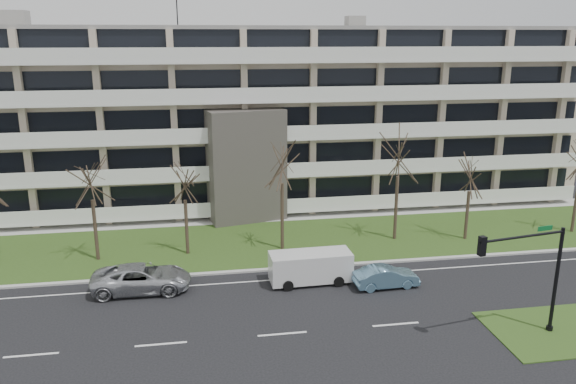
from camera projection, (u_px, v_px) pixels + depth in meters
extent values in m
plane|color=black|center=(282.00, 334.00, 28.33)|extent=(160.00, 160.00, 0.00)
cube|color=#2E4918|center=(255.00, 243.00, 40.67)|extent=(90.00, 10.00, 0.06)
cube|color=#B2B2AD|center=(263.00, 270.00, 35.91)|extent=(90.00, 0.35, 0.12)
cube|color=#B2B2AD|center=(248.00, 219.00, 45.89)|extent=(90.00, 2.00, 0.08)
cube|color=#2E4918|center=(559.00, 330.00, 28.61)|extent=(7.00, 5.00, 0.06)
cube|color=white|center=(266.00, 280.00, 34.50)|extent=(90.00, 0.12, 0.01)
cube|color=#BEAA94|center=(239.00, 116.00, 50.54)|extent=(60.00, 12.00, 15.00)
cube|color=gray|center=(237.00, 28.00, 48.48)|extent=(60.50, 12.50, 0.30)
cube|color=#4C4742|center=(247.00, 166.00, 44.69)|extent=(6.39, 3.69, 9.00)
cube|color=black|center=(247.00, 197.00, 45.18)|extent=(4.92, 1.19, 3.50)
cube|color=gray|center=(14.00, 18.00, 45.45)|extent=(2.00, 2.00, 1.20)
cylinder|color=black|center=(177.00, 5.00, 47.19)|extent=(0.10, 0.10, 3.50)
cube|color=black|center=(246.00, 192.00, 46.27)|extent=(58.00, 0.10, 1.80)
cube|color=white|center=(247.00, 212.00, 46.03)|extent=(58.00, 1.40, 0.22)
cube|color=white|center=(248.00, 207.00, 45.25)|extent=(58.00, 0.08, 1.00)
cube|color=black|center=(245.00, 156.00, 45.46)|extent=(58.00, 0.10, 1.80)
cube|color=white|center=(246.00, 176.00, 45.22)|extent=(58.00, 1.40, 0.22)
cube|color=white|center=(247.00, 171.00, 44.44)|extent=(58.00, 0.08, 1.00)
cube|color=black|center=(245.00, 119.00, 44.65)|extent=(58.00, 0.10, 1.80)
cube|color=white|center=(246.00, 139.00, 44.41)|extent=(58.00, 1.40, 0.22)
cube|color=white|center=(246.00, 133.00, 43.63)|extent=(58.00, 0.08, 1.00)
cube|color=black|center=(244.00, 81.00, 43.85)|extent=(58.00, 0.10, 1.80)
cube|color=white|center=(245.00, 101.00, 43.60)|extent=(58.00, 1.40, 0.22)
cube|color=white|center=(246.00, 94.00, 42.83)|extent=(58.00, 0.08, 1.00)
cube|color=black|center=(243.00, 41.00, 43.04)|extent=(58.00, 0.10, 1.80)
cube|color=white|center=(244.00, 62.00, 42.80)|extent=(58.00, 1.40, 0.22)
cube|color=white|center=(245.00, 54.00, 42.02)|extent=(58.00, 0.08, 1.00)
imported|color=#BABCC2|center=(142.00, 278.00, 32.93)|extent=(5.77, 2.75, 1.59)
imported|color=#6C9CBB|center=(386.00, 277.00, 33.48)|extent=(3.97, 1.54, 1.29)
cube|color=silver|center=(310.00, 266.00, 33.99)|extent=(4.97, 1.96, 1.73)
cube|color=black|center=(310.00, 259.00, 33.86)|extent=(4.60, 1.81, 0.64)
cube|color=silver|center=(347.00, 265.00, 34.46)|extent=(0.37, 1.74, 1.09)
cylinder|color=black|center=(288.00, 286.00, 33.04)|extent=(0.64, 0.25, 0.64)
cylinder|color=black|center=(283.00, 273.00, 34.77)|extent=(0.64, 0.25, 0.64)
cylinder|color=black|center=(339.00, 282.00, 33.61)|extent=(0.64, 0.25, 0.64)
cylinder|color=black|center=(331.00, 269.00, 35.34)|extent=(0.64, 0.25, 0.64)
cylinder|color=black|center=(549.00, 328.00, 28.59)|extent=(0.33, 0.33, 0.28)
cylinder|color=black|center=(556.00, 281.00, 27.87)|extent=(0.19, 0.19, 5.58)
cylinder|color=black|center=(522.00, 237.00, 26.43)|extent=(4.79, 0.91, 0.13)
cube|color=black|center=(482.00, 246.00, 25.79)|extent=(0.34, 0.34, 0.93)
sphere|color=red|center=(483.00, 240.00, 25.71)|extent=(0.19, 0.19, 0.19)
sphere|color=orange|center=(482.00, 246.00, 25.79)|extent=(0.19, 0.19, 0.19)
sphere|color=green|center=(481.00, 252.00, 25.87)|extent=(0.19, 0.19, 0.19)
cube|color=#0C5926|center=(545.00, 228.00, 26.75)|extent=(0.83, 0.17, 0.23)
cylinder|color=#382B21|center=(95.00, 230.00, 37.10)|extent=(0.24, 0.24, 4.21)
cylinder|color=#382B21|center=(187.00, 227.00, 38.18)|extent=(0.24, 0.24, 3.88)
cylinder|color=#382B21|center=(282.00, 217.00, 38.93)|extent=(0.24, 0.24, 4.82)
cylinder|color=#382B21|center=(396.00, 208.00, 40.87)|extent=(0.24, 0.24, 4.79)
cylinder|color=#382B21|center=(467.00, 215.00, 41.01)|extent=(0.24, 0.24, 3.69)
cylinder|color=#382B21|center=(575.00, 205.00, 42.43)|extent=(0.24, 0.24, 4.38)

